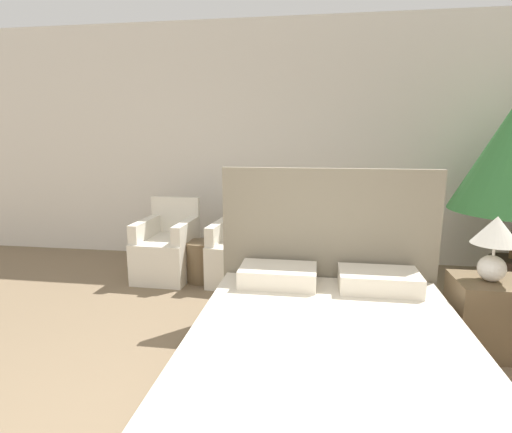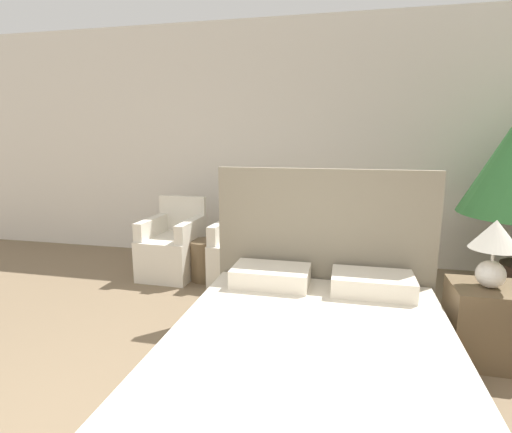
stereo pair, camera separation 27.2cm
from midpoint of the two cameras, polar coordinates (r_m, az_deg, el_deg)
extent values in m
cube|color=silver|center=(4.96, 8.31, 10.21)|extent=(10.00, 0.06, 2.90)
cube|color=brown|center=(2.55, 10.88, -22.82)|extent=(1.67, 1.98, 0.24)
cube|color=beige|center=(2.44, 11.08, -18.68)|extent=(1.64, 1.94, 0.19)
cube|color=gray|center=(3.26, 11.90, -4.77)|extent=(1.71, 0.06, 1.30)
cube|color=silver|center=(3.10, 4.63, -8.46)|extent=(0.58, 0.36, 0.14)
cube|color=silver|center=(3.09, 18.77, -9.10)|extent=(0.58, 0.36, 0.14)
cube|color=silver|center=(4.57, -10.23, -5.58)|extent=(0.59, 0.71, 0.44)
cube|color=silver|center=(4.75, -8.82, 0.43)|extent=(0.57, 0.08, 0.41)
cube|color=silver|center=(4.59, -13.03, -1.48)|extent=(0.12, 0.63, 0.20)
cube|color=silver|center=(4.40, -7.59, -1.85)|extent=(0.12, 0.63, 0.20)
cube|color=silver|center=(4.33, -0.01, -6.39)|extent=(0.63, 0.75, 0.44)
cube|color=silver|center=(4.51, 1.24, -0.03)|extent=(0.57, 0.11, 0.41)
cube|color=silver|center=(4.31, -2.97, -2.02)|extent=(0.16, 0.64, 0.20)
cube|color=silver|center=(4.17, 3.05, -2.49)|extent=(0.16, 0.64, 0.20)
cube|color=brown|center=(3.34, 32.20, -12.86)|extent=(0.50, 0.44, 0.54)
sphere|color=white|center=(3.20, 32.65, -6.98)|extent=(0.19, 0.19, 0.19)
cylinder|color=white|center=(3.16, 32.91, -4.65)|extent=(0.02, 0.02, 0.08)
cone|color=silver|center=(3.13, 33.19, -2.19)|extent=(0.31, 0.31, 0.20)
cylinder|color=brown|center=(4.39, -5.46, -6.23)|extent=(0.34, 0.34, 0.44)
camera|label=1|loc=(0.14, -87.91, 0.42)|focal=28.00mm
camera|label=2|loc=(0.14, 92.09, -0.42)|focal=28.00mm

